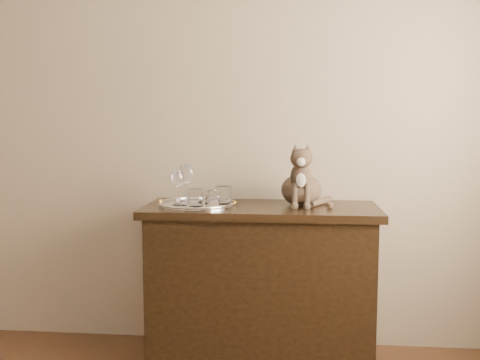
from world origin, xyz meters
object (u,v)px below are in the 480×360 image
object	(u,v)px
tray	(197,205)
tumbler_c	(223,195)
wine_glass_d	(185,185)
tumbler_b	(196,198)
sideboard	(261,286)
wine_glass_a	(186,183)
cat	(301,174)
tumbler_a	(212,198)
wine_glass_c	(178,187)

from	to	relation	value
tray	tumbler_c	size ratio (longest dim) A/B	4.38
tray	wine_glass_d	size ratio (longest dim) A/B	2.00
wine_glass_d	tumbler_b	bearing A→B (deg)	-44.37
wine_glass_d	sideboard	bearing A→B (deg)	4.16
wine_glass_d	tumbler_b	distance (m)	0.11
wine_glass_a	sideboard	bearing A→B (deg)	-7.31
sideboard	cat	distance (m)	0.62
wine_glass_d	tumbler_b	world-z (taller)	wine_glass_d
wine_glass_d	tumbler_c	world-z (taller)	wine_glass_d
tray	wine_glass_a	world-z (taller)	wine_glass_a
wine_glass_a	wine_glass_d	distance (m)	0.08
sideboard	tumbler_a	world-z (taller)	tumbler_a
wine_glass_a	tumbler_c	xyz separation A→B (m)	(0.21, -0.05, -0.05)
wine_glass_a	tumbler_a	size ratio (longest dim) A/B	2.47
tray	wine_glass_d	xyz separation A→B (m)	(-0.06, -0.01, 0.10)
wine_glass_c	sideboard	bearing A→B (deg)	7.56
wine_glass_d	tumbler_b	size ratio (longest dim) A/B	2.32
tumbler_b	tumbler_a	bearing A→B (deg)	1.20
tumbler_c	wine_glass_d	bearing A→B (deg)	-169.93
tray	wine_glass_c	size ratio (longest dim) A/B	2.22
tray	wine_glass_a	distance (m)	0.14
sideboard	tray	distance (m)	0.54
sideboard	wine_glass_d	size ratio (longest dim) A/B	5.99
sideboard	tray	xyz separation A→B (m)	(-0.33, -0.01, 0.43)
sideboard	wine_glass_d	bearing A→B (deg)	-175.84
wine_glass_d	tumbler_a	bearing A→B (deg)	-22.22
tray	tumbler_b	size ratio (longest dim) A/B	4.63
wine_glass_d	tumbler_b	xyz separation A→B (m)	(0.06, -0.06, -0.06)
wine_glass_d	wine_glass_c	bearing A→B (deg)	-141.26
wine_glass_c	wine_glass_d	distance (m)	0.05
tumbler_c	tumbler_b	bearing A→B (deg)	-143.24
sideboard	wine_glass_a	size ratio (longest dim) A/B	5.96
tray	tumbler_c	distance (m)	0.15
wine_glass_d	wine_glass_a	bearing A→B (deg)	101.28
wine_glass_a	cat	world-z (taller)	cat
cat	wine_glass_d	bearing A→B (deg)	-170.64
sideboard	tumbler_a	size ratio (longest dim) A/B	14.73
tumbler_a	wine_glass_a	bearing A→B (deg)	139.37
wine_glass_d	tray	bearing A→B (deg)	13.67
wine_glass_d	cat	world-z (taller)	cat
tumbler_b	sideboard	bearing A→B (deg)	15.56
wine_glass_a	tumbler_c	world-z (taller)	wine_glass_a
wine_glass_c	tumbler_a	world-z (taller)	wine_glass_c
tumbler_a	cat	bearing A→B (deg)	17.24
sideboard	wine_glass_a	distance (m)	0.67
tray	tumbler_a	distance (m)	0.13
wine_glass_a	wine_glass_d	xyz separation A→B (m)	(0.02, -0.08, -0.00)
sideboard	tumbler_b	distance (m)	0.58
wine_glass_c	tumbler_b	size ratio (longest dim) A/B	2.08
wine_glass_c	cat	size ratio (longest dim) A/B	0.56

